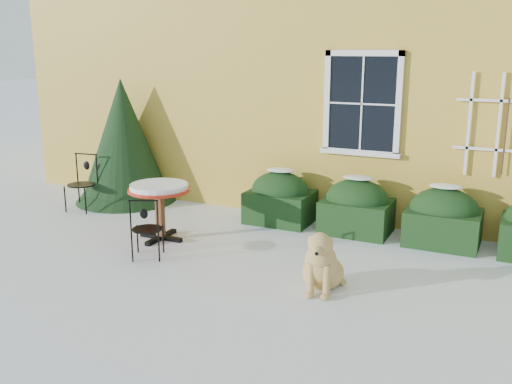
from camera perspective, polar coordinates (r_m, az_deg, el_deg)
The scene contains 8 objects.
ground at distance 7.26m, azimuth -3.45°, elevation -8.66°, with size 80.00×80.00×0.00m, color white.
house at distance 13.26m, azimuth 11.73°, elevation 15.62°, with size 12.40×8.40×6.40m.
hedge_row at distance 8.88m, azimuth 14.08°, elevation -2.04°, with size 4.95×0.80×0.91m.
evergreen_shrub at distance 10.97m, azimuth -13.04°, elevation 3.87°, with size 1.89×1.89×2.29m.
bistro_table at distance 8.61m, azimuth -9.65°, elevation -0.14°, with size 0.93×0.93×0.86m.
patio_chair_near at distance 7.93m, azimuth -10.88°, elevation -3.55°, with size 0.52×0.51×0.87m.
patio_chair_far at distance 10.61m, azimuth -16.97°, elevation 0.92°, with size 0.50×0.49×0.99m.
dog at distance 6.85m, azimuth 6.59°, elevation -7.29°, with size 0.59×0.90×0.80m.
Camera 1 is at (3.28, -5.84, 2.82)m, focal length 40.00 mm.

